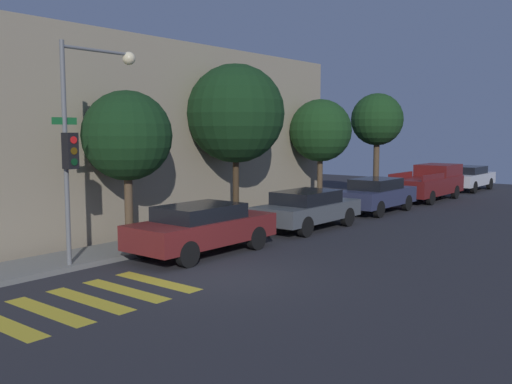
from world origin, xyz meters
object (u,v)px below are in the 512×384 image
at_px(sedan_far_end, 377,194).
at_px(tree_behind_truck, 377,120).
at_px(tree_near_corner, 127,136).
at_px(sedan_tail_of_row, 468,177).
at_px(sedan_near_corner, 202,227).
at_px(traffic_light_pole, 83,126).
at_px(pickup_truck, 429,182).
at_px(tree_far_end, 320,131).
at_px(sedan_middle, 308,208).
at_px(tree_midblock, 236,114).

xyz_separation_m(sedan_far_end, tree_behind_truck, (4.36, 2.26, 3.30)).
bearing_deg(tree_near_corner, sedan_tail_of_row, -5.48).
bearing_deg(sedan_tail_of_row, tree_behind_truck, 163.29).
bearing_deg(sedan_far_end, sedan_near_corner, 180.00).
height_order(traffic_light_pole, sedan_near_corner, traffic_light_pole).
relative_size(pickup_truck, sedan_tail_of_row, 1.14).
bearing_deg(tree_far_end, sedan_near_corner, -167.05).
height_order(sedan_near_corner, tree_far_end, tree_far_end).
xyz_separation_m(traffic_light_pole, sedan_tail_of_row, (25.76, -1.27, -2.88)).
bearing_deg(tree_behind_truck, sedan_middle, -166.97).
relative_size(sedan_tail_of_row, tree_behind_truck, 0.86).
relative_size(sedan_near_corner, tree_midblock, 0.77).
relative_size(sedan_near_corner, tree_behind_truck, 0.84).
xyz_separation_m(sedan_middle, sedan_far_end, (5.41, 0.00, 0.04)).
distance_m(traffic_light_pole, tree_midblock, 7.19).
height_order(sedan_middle, tree_midblock, tree_midblock).
height_order(sedan_far_end, tree_behind_truck, tree_behind_truck).
xyz_separation_m(traffic_light_pole, tree_midblock, (7.11, 0.99, 0.50)).
xyz_separation_m(sedan_middle, tree_behind_truck, (9.77, 2.26, 3.34)).
distance_m(sedan_middle, sedan_tail_of_row, 17.31).
height_order(sedan_middle, tree_behind_truck, tree_behind_truck).
bearing_deg(tree_near_corner, pickup_truck, -7.33).
distance_m(sedan_far_end, tree_near_corner, 12.18).
relative_size(traffic_light_pole, pickup_truck, 1.08).
bearing_deg(sedan_tail_of_row, traffic_light_pole, 177.17).
distance_m(tree_far_end, tree_behind_truck, 5.43).
height_order(pickup_truck, sedan_tail_of_row, pickup_truck).
bearing_deg(tree_far_end, tree_midblock, 180.00).
xyz_separation_m(sedan_near_corner, tree_behind_truck, (15.23, 2.26, 3.32)).
bearing_deg(traffic_light_pole, tree_behind_truck, 3.10).
xyz_separation_m(tree_midblock, tree_behind_truck, (11.12, 0.00, -0.06)).
relative_size(sedan_near_corner, pickup_truck, 0.86).
distance_m(traffic_light_pole, tree_near_corner, 2.41).
bearing_deg(tree_far_end, sedan_tail_of_row, -9.92).
bearing_deg(tree_behind_truck, tree_near_corner, -180.00).
bearing_deg(tree_midblock, sedan_far_end, -18.49).
xyz_separation_m(sedan_near_corner, sedan_middle, (5.46, -0.00, -0.03)).
relative_size(sedan_tail_of_row, tree_far_end, 0.95).
bearing_deg(tree_behind_truck, tree_midblock, -180.00).
bearing_deg(sedan_middle, tree_near_corner, 160.18).
bearing_deg(tree_midblock, tree_behind_truck, 0.00).
xyz_separation_m(traffic_light_pole, sedan_middle, (8.46, -1.27, -2.90)).
relative_size(sedan_near_corner, sedan_tail_of_row, 0.99).
bearing_deg(sedan_tail_of_row, pickup_truck, 180.00).
height_order(sedan_tail_of_row, tree_midblock, tree_midblock).
height_order(tree_far_end, tree_behind_truck, tree_behind_truck).
relative_size(sedan_near_corner, sedan_far_end, 1.05).
distance_m(sedan_near_corner, tree_midblock, 5.78).
bearing_deg(pickup_truck, tree_behind_truck, 124.25).
distance_m(sedan_tail_of_row, tree_midblock, 19.09).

